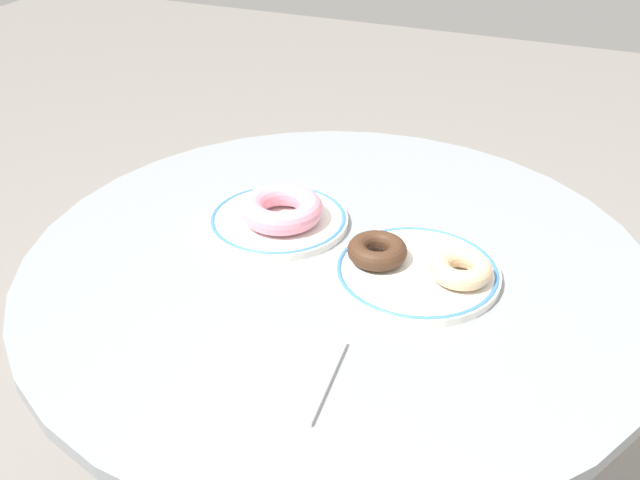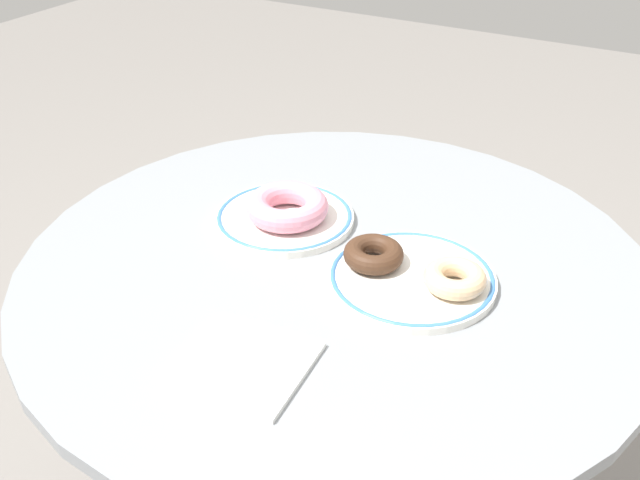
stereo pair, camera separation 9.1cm
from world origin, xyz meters
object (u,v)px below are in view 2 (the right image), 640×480
object	(u,v)px
donut_glazed	(454,279)
plate_left	(285,217)
cafe_table	(333,394)
paper_napkin	(247,364)
donut_pink_frosted	(287,207)
donut_chocolate	(375,252)
plate_right	(411,279)

from	to	relation	value
donut_glazed	plate_left	bearing A→B (deg)	169.17
cafe_table	paper_napkin	world-z (taller)	paper_napkin
cafe_table	plate_left	world-z (taller)	plate_left
cafe_table	donut_pink_frosted	xyz separation A→B (m)	(-0.10, 0.04, 0.26)
plate_left	donut_pink_frosted	bearing A→B (deg)	-34.60
donut_chocolate	plate_left	bearing A→B (deg)	164.15
plate_right	paper_napkin	xyz separation A→B (m)	(-0.09, -0.22, -0.00)
donut_pink_frosted	paper_napkin	size ratio (longest dim) A/B	0.90
cafe_table	donut_pink_frosted	bearing A→B (deg)	155.87
plate_right	donut_glazed	bearing A→B (deg)	1.75
plate_right	donut_chocolate	xyz separation A→B (m)	(-0.05, 0.01, 0.02)
plate_right	donut_glazed	distance (m)	0.05
plate_right	donut_glazed	xyz separation A→B (m)	(0.05, 0.00, 0.02)
plate_right	donut_pink_frosted	bearing A→B (deg)	167.05
plate_left	plate_right	size ratio (longest dim) A/B	0.94
donut_glazed	donut_chocolate	world-z (taller)	same
cafe_table	plate_left	size ratio (longest dim) A/B	4.19
plate_left	donut_pink_frosted	distance (m)	0.02
donut_pink_frosted	donut_chocolate	distance (m)	0.15
donut_chocolate	paper_napkin	xyz separation A→B (m)	(-0.04, -0.22, -0.02)
donut_chocolate	paper_napkin	size ratio (longest dim) A/B	0.59
plate_left	plate_right	xyz separation A→B (m)	(0.21, -0.05, 0.00)
cafe_table	donut_pink_frosted	world-z (taller)	donut_pink_frosted
cafe_table	plate_left	bearing A→B (deg)	155.04
donut_chocolate	paper_napkin	bearing A→B (deg)	-99.81
plate_left	donut_chocolate	xyz separation A→B (m)	(0.16, -0.04, 0.02)
donut_pink_frosted	paper_napkin	distance (m)	0.28
donut_chocolate	paper_napkin	distance (m)	0.23
cafe_table	paper_napkin	xyz separation A→B (m)	(0.01, -0.22, 0.23)
cafe_table	donut_pink_frosted	size ratio (longest dim) A/B	7.09
donut_pink_frosted	donut_chocolate	xyz separation A→B (m)	(0.15, -0.04, -0.00)
plate_right	paper_napkin	distance (m)	0.23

